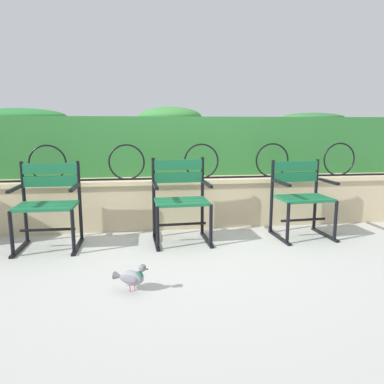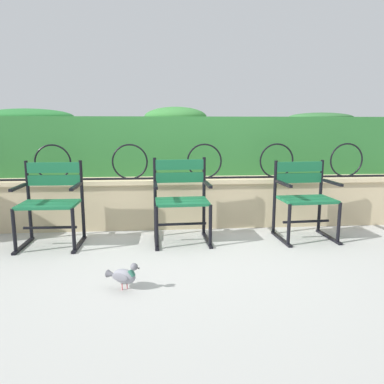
% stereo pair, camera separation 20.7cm
% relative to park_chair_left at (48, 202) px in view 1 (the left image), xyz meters
% --- Properties ---
extents(ground_plane, '(60.00, 60.00, 0.00)m').
position_rel_park_chair_left_xyz_m(ground_plane, '(1.45, -0.13, -0.46)').
color(ground_plane, '#ADADA8').
extents(stone_wall, '(6.25, 0.41, 0.60)m').
position_rel_park_chair_left_xyz_m(stone_wall, '(1.45, 0.60, -0.16)').
color(stone_wall, '#C6B289').
rests_on(stone_wall, ground).
extents(iron_arch_fence, '(5.74, 0.02, 0.42)m').
position_rel_park_chair_left_xyz_m(iron_arch_fence, '(1.24, 0.53, 0.31)').
color(iron_arch_fence, black).
rests_on(iron_arch_fence, stone_wall).
extents(hedge_row, '(6.13, 0.66, 0.87)m').
position_rel_park_chair_left_xyz_m(hedge_row, '(1.40, 1.11, 0.54)').
color(hedge_row, '#2D7033').
rests_on(hedge_row, stone_wall).
extents(park_chair_left, '(0.61, 0.53, 0.86)m').
position_rel_park_chair_left_xyz_m(park_chair_left, '(0.00, 0.00, 0.00)').
color(park_chair_left, '#19663D').
rests_on(park_chair_left, ground).
extents(park_chair_centre, '(0.60, 0.54, 0.88)m').
position_rel_park_chair_left_xyz_m(park_chair_centre, '(1.34, 0.03, 0.00)').
color(park_chair_centre, '#19663D').
rests_on(park_chair_centre, ground).
extents(park_chair_right, '(0.62, 0.55, 0.84)m').
position_rel_park_chair_left_xyz_m(park_chair_right, '(2.69, 0.02, -0.01)').
color(park_chair_right, '#19663D').
rests_on(park_chair_right, ground).
extents(pigeon_near_chairs, '(0.27, 0.19, 0.22)m').
position_rel_park_chair_left_xyz_m(pigeon_near_chairs, '(0.84, -1.16, -0.35)').
color(pigeon_near_chairs, gray).
rests_on(pigeon_near_chairs, ground).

